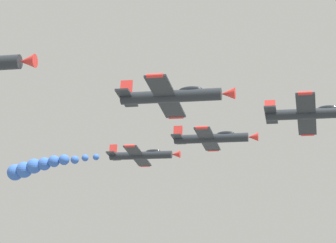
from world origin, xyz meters
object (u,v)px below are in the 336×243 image
airplane_lead (312,113)px  airplane_left_outer (142,155)px  airplane_left_inner (212,138)px  airplane_right_inner (173,96)px

airplane_lead → airplane_left_outer: size_ratio=1.00×
airplane_left_inner → airplane_right_inner: (24.58, 0.06, -0.36)m
airplane_lead → airplane_right_inner: airplane_lead is taller
airplane_left_outer → airplane_lead: bearing=44.4°
airplane_lead → airplane_left_outer: (-24.50, -23.99, -0.06)m
airplane_left_inner → airplane_lead: bearing=45.8°
airplane_lead → airplane_left_outer: 34.29m
airplane_right_inner → airplane_left_outer: airplane_left_outer is taller
airplane_left_outer → airplane_left_inner: bearing=43.0°
airplane_lead → airplane_left_inner: size_ratio=1.00×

